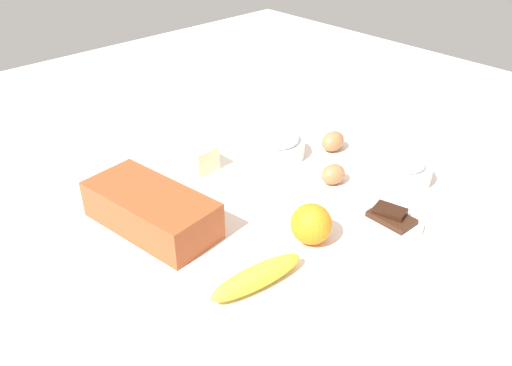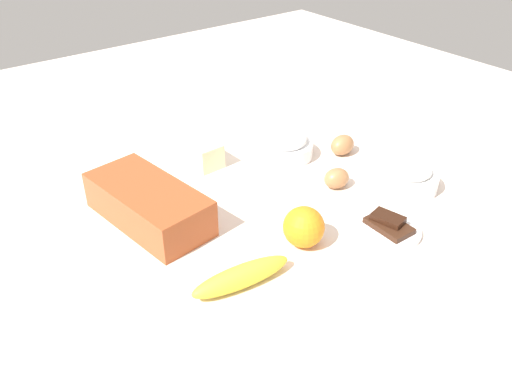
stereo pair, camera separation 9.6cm
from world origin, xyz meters
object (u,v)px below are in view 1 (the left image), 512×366
(sugar_bowl, at_px, (276,144))
(banana, at_px, (257,277))
(egg_near_butter, at_px, (333,174))
(egg_beside_bowl, at_px, (333,141))
(chocolate_plate, at_px, (391,220))
(flour_bowl, at_px, (403,169))
(loaf_pan, at_px, (151,209))
(butter_block, at_px, (197,156))
(orange_fruit, at_px, (311,224))

(sugar_bowl, distance_m, banana, 0.48)
(egg_near_butter, relative_size, egg_beside_bowl, 0.87)
(sugar_bowl, xyz_separation_m, chocolate_plate, (-0.37, 0.04, -0.02))
(egg_near_butter, bearing_deg, banana, 110.01)
(chocolate_plate, bearing_deg, flour_bowl, -62.71)
(sugar_bowl, bearing_deg, egg_near_butter, 179.47)
(loaf_pan, relative_size, butter_block, 3.27)
(loaf_pan, bearing_deg, egg_beside_bowl, -101.62)
(loaf_pan, xyz_separation_m, egg_near_butter, (-0.14, -0.40, -0.02))
(loaf_pan, xyz_separation_m, orange_fruit, (-0.25, -0.20, -0.00))
(sugar_bowl, height_order, chocolate_plate, sugar_bowl)
(egg_near_butter, xyz_separation_m, chocolate_plate, (-0.18, 0.04, -0.01))
(butter_block, xyz_separation_m, chocolate_plate, (-0.45, -0.15, -0.02))
(butter_block, height_order, chocolate_plate, butter_block)
(chocolate_plate, bearing_deg, butter_block, 17.82)
(egg_beside_bowl, distance_m, chocolate_plate, 0.33)
(egg_beside_bowl, bearing_deg, butter_block, 61.77)
(orange_fruit, bearing_deg, butter_block, -2.28)
(banana, height_order, chocolate_plate, banana)
(orange_fruit, distance_m, chocolate_plate, 0.18)
(flour_bowl, bearing_deg, egg_near_butter, 51.33)
(sugar_bowl, bearing_deg, orange_fruit, 145.88)
(sugar_bowl, distance_m, chocolate_plate, 0.37)
(chocolate_plate, bearing_deg, loaf_pan, 47.75)
(flour_bowl, height_order, egg_near_butter, flour_bowl)
(banana, distance_m, egg_near_butter, 0.38)
(loaf_pan, relative_size, orange_fruit, 3.65)
(sugar_bowl, xyz_separation_m, banana, (-0.32, 0.36, -0.01))
(orange_fruit, distance_m, egg_beside_bowl, 0.39)
(flour_bowl, xyz_separation_m, butter_block, (0.37, 0.31, 0.00))
(loaf_pan, height_order, flour_bowl, loaf_pan)
(loaf_pan, bearing_deg, sugar_bowl, -91.33)
(chocolate_plate, bearing_deg, orange_fruit, 65.09)
(banana, height_order, butter_block, butter_block)
(loaf_pan, height_order, sugar_bowl, loaf_pan)
(egg_beside_bowl, bearing_deg, loaf_pan, 85.96)
(loaf_pan, height_order, butter_block, loaf_pan)
(egg_beside_bowl, height_order, chocolate_plate, egg_beside_bowl)
(loaf_pan, distance_m, orange_fruit, 0.32)
(banana, xyz_separation_m, egg_near_butter, (0.13, -0.36, 0.00))
(chocolate_plate, bearing_deg, sugar_bowl, -5.96)
(banana, bearing_deg, flour_bowl, -86.35)
(orange_fruit, height_order, egg_near_butter, orange_fruit)
(sugar_bowl, xyz_separation_m, egg_near_butter, (-0.19, 0.00, -0.01))
(butter_block, xyz_separation_m, egg_near_butter, (-0.27, -0.18, -0.01))
(orange_fruit, bearing_deg, egg_beside_bowl, -56.35)
(orange_fruit, height_order, egg_beside_bowl, orange_fruit)
(orange_fruit, xyz_separation_m, egg_beside_bowl, (0.21, -0.32, -0.02))
(flour_bowl, relative_size, egg_near_butter, 2.22)
(loaf_pan, distance_m, banana, 0.28)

